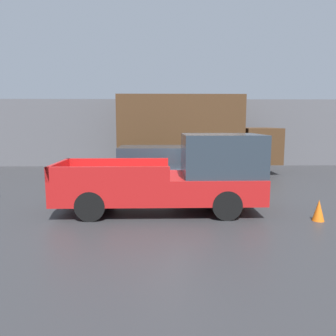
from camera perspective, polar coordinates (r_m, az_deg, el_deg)
ground_plane at (r=9.94m, az=5.18°, el=-6.28°), size 60.00×60.00×0.00m
building_wall at (r=18.24m, az=2.13°, el=6.12°), size 28.00×0.15×3.67m
pickup_truck at (r=8.97m, az=1.96°, el=-1.40°), size 5.51×1.97×2.12m
car at (r=11.82m, az=-2.69°, el=-0.05°), size 4.68×1.92×1.57m
delivery_truck at (r=15.86m, az=3.84°, el=6.21°), size 7.56×2.49×3.66m
newspaper_box at (r=17.99m, az=-3.08°, el=1.88°), size 0.45×0.40×1.04m
traffic_cone at (r=9.04m, az=24.75°, el=-6.71°), size 0.29×0.29×0.54m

